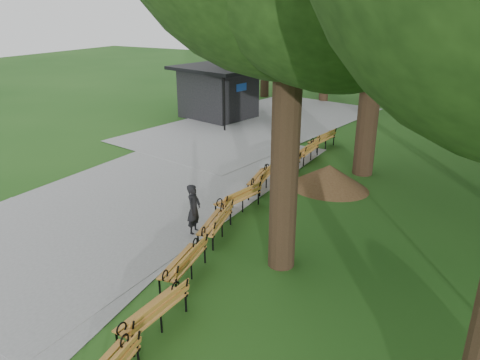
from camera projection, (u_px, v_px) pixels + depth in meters
The scene contains 14 objects.
ground at pixel (190, 252), 12.62m from camera, with size 100.00×100.00×0.00m, color #1D4C15.
path at pixel (147, 189), 16.86m from camera, with size 12.00×38.00×0.06m, color gray.
person at pixel (194, 209), 13.39m from camera, with size 0.57×0.37×1.56m, color black.
kiosk at pixel (218, 92), 27.18m from camera, with size 4.92×4.27×3.08m, color black, non-canonical shape.
lamp_post at pixel (296, 95), 21.69m from camera, with size 0.32×0.32×3.36m.
dirt_mound at pixel (329, 177), 16.86m from camera, with size 2.52×2.52×0.91m, color #47301C.
bench_1 at pixel (153, 311), 9.47m from camera, with size 1.90×0.64×0.88m, color #C0792C, non-canonical shape.
bench_2 at pixel (183, 262), 11.28m from camera, with size 1.90×0.64×0.88m, color #C0792C, non-canonical shape.
bench_3 at pixel (215, 222), 13.34m from camera, with size 1.90×0.64×0.88m, color #C0792C, non-canonical shape.
bench_4 at pixel (238, 198), 15.01m from camera, with size 1.90×0.64×0.88m, color #C0792C, non-canonical shape.
bench_5 at pixel (261, 177), 16.84m from camera, with size 1.90×0.64×0.88m, color #C0792C, non-canonical shape.
bench_6 at pixel (281, 165), 18.10m from camera, with size 1.90×0.64×0.88m, color #C0792C, non-canonical shape.
bench_7 at pixel (306, 151), 19.89m from camera, with size 1.90×0.64×0.88m, color #C0792C, non-canonical shape.
bench_8 at pixel (322, 139), 21.55m from camera, with size 1.90×0.64×0.88m, color #C0792C, non-canonical shape.
Camera 1 is at (6.54, -9.03, 6.40)m, focal length 34.10 mm.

